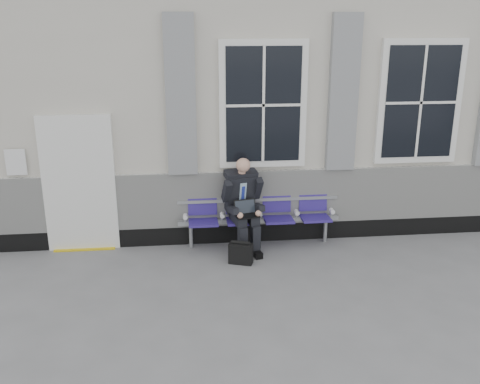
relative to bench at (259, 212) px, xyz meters
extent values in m
plane|color=slate|center=(2.21, -1.32, -0.55)|extent=(70.00, 70.00, 0.00)
cube|color=beige|center=(2.21, 2.18, 1.55)|extent=(14.00, 4.00, 4.20)
cube|color=black|center=(2.21, 0.15, -0.40)|extent=(14.00, 0.10, 0.30)
cube|color=silver|center=(2.21, 0.14, 0.20)|extent=(14.00, 0.08, 0.90)
cube|color=gray|center=(-1.19, 0.12, 1.85)|extent=(0.45, 0.14, 2.40)
cube|color=gray|center=(1.31, 0.12, 1.85)|extent=(0.45, 0.14, 2.40)
cube|color=white|center=(0.06, 0.14, 1.70)|extent=(1.35, 0.10, 1.95)
cube|color=black|center=(0.06, 0.09, 1.70)|extent=(1.15, 0.02, 1.75)
cube|color=white|center=(2.56, 0.14, 1.70)|extent=(1.35, 0.10, 1.95)
cube|color=black|center=(2.56, 0.09, 1.70)|extent=(1.15, 0.02, 1.75)
cube|color=black|center=(-2.79, 0.28, 0.50)|extent=(0.95, 0.30, 2.10)
cube|color=white|center=(-2.79, 0.13, 0.50)|extent=(1.10, 0.10, 2.20)
cube|color=gold|center=(-2.79, 0.16, -0.54)|extent=(0.95, 0.30, 0.02)
cube|color=white|center=(-3.69, 0.13, 0.90)|extent=(0.30, 0.02, 0.40)
cube|color=#9EA0A3|center=(0.00, -0.02, -0.13)|extent=(2.60, 0.07, 0.07)
cube|color=#9EA0A3|center=(0.00, 0.10, 0.18)|extent=(2.60, 0.05, 0.05)
cylinder|color=#9EA0A3|center=(-1.10, -0.02, -0.36)|extent=(0.06, 0.06, 0.39)
cylinder|color=#9EA0A3|center=(1.10, -0.02, -0.36)|extent=(0.06, 0.06, 0.39)
cube|color=navy|center=(-0.90, -0.10, -0.10)|extent=(0.46, 0.42, 0.07)
cube|color=navy|center=(-0.90, 0.11, 0.16)|extent=(0.46, 0.10, 0.40)
cube|color=navy|center=(-0.30, -0.10, -0.10)|extent=(0.46, 0.42, 0.07)
cube|color=navy|center=(-0.30, 0.11, 0.16)|extent=(0.46, 0.10, 0.40)
cube|color=navy|center=(0.30, -0.10, -0.10)|extent=(0.46, 0.42, 0.07)
cube|color=navy|center=(0.30, 0.11, 0.16)|extent=(0.46, 0.10, 0.40)
cube|color=navy|center=(0.90, -0.10, -0.10)|extent=(0.46, 0.42, 0.07)
cube|color=navy|center=(0.90, 0.11, 0.16)|extent=(0.46, 0.10, 0.40)
cylinder|color=white|center=(-1.18, -0.07, 0.00)|extent=(0.07, 0.12, 0.07)
cylinder|color=white|center=(-0.60, -0.07, 0.00)|extent=(0.07, 0.12, 0.07)
cylinder|color=white|center=(0.00, -0.07, 0.00)|extent=(0.07, 0.12, 0.07)
cylinder|color=white|center=(0.60, -0.07, 0.00)|extent=(0.07, 0.12, 0.07)
cylinder|color=white|center=(1.18, -0.07, 0.00)|extent=(0.07, 0.12, 0.07)
cube|color=black|center=(-0.30, -0.52, -0.50)|extent=(0.17, 0.29, 0.09)
cube|color=black|center=(-0.10, -0.47, -0.50)|extent=(0.17, 0.29, 0.09)
cube|color=black|center=(-0.32, -0.45, -0.31)|extent=(0.15, 0.16, 0.47)
cube|color=black|center=(-0.11, -0.41, -0.31)|extent=(0.15, 0.16, 0.47)
cube|color=black|center=(-0.36, -0.23, -0.01)|extent=(0.24, 0.49, 0.15)
cube|color=black|center=(-0.16, -0.19, -0.01)|extent=(0.24, 0.49, 0.15)
cube|color=black|center=(-0.30, 0.00, 0.34)|extent=(0.50, 0.44, 0.66)
cube|color=#AACADF|center=(-0.28, -0.13, 0.36)|extent=(0.12, 0.12, 0.37)
cube|color=#21319E|center=(-0.28, -0.14, 0.34)|extent=(0.06, 0.09, 0.31)
cube|color=black|center=(-0.30, -0.03, 0.65)|extent=(0.54, 0.35, 0.15)
cylinder|color=#DDA58A|center=(-0.29, -0.08, 0.72)|extent=(0.11, 0.11, 0.10)
sphere|color=#DDA58A|center=(-0.27, -0.15, 0.83)|extent=(0.22, 0.22, 0.22)
cube|color=black|center=(-0.53, -0.16, 0.42)|extent=(0.16, 0.31, 0.39)
cube|color=black|center=(-0.04, -0.05, 0.42)|extent=(0.16, 0.31, 0.39)
cube|color=black|center=(-0.45, -0.33, 0.17)|extent=(0.16, 0.34, 0.15)
cube|color=black|center=(-0.04, -0.25, 0.17)|extent=(0.16, 0.34, 0.15)
sphere|color=#DDA58A|center=(-0.36, -0.46, 0.13)|extent=(0.09, 0.09, 0.09)
sphere|color=#DDA58A|center=(-0.07, -0.40, 0.13)|extent=(0.09, 0.09, 0.09)
cube|color=black|center=(-0.23, -0.35, 0.08)|extent=(0.39, 0.31, 0.02)
cube|color=black|center=(-0.26, -0.23, 0.18)|extent=(0.36, 0.16, 0.22)
cube|color=black|center=(-0.25, -0.24, 0.18)|extent=(0.32, 0.14, 0.19)
cube|color=black|center=(-0.37, -0.70, -0.39)|extent=(0.38, 0.26, 0.32)
cylinder|color=black|center=(-0.37, -0.70, -0.22)|extent=(0.28, 0.14, 0.06)
camera|label=1|loc=(-1.17, -7.97, 2.94)|focal=40.00mm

